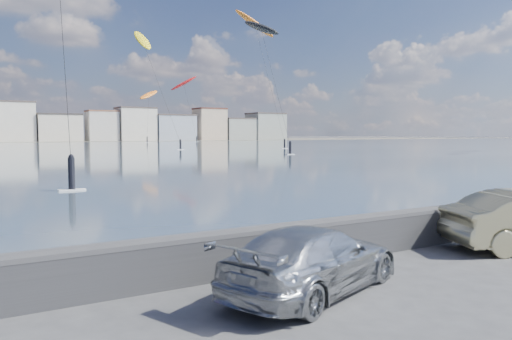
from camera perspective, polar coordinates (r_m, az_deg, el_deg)
The scene contains 8 objects.
ground at distance 9.11m, azimuth 7.73°, elevation -15.85°, with size 700.00×700.00×0.00m, color #333335.
seawall at distance 11.10m, azimuth -1.03°, elevation -9.00°, with size 400.00×0.36×1.08m.
car_silver at distance 9.98m, azimuth 6.55°, elevation -10.10°, with size 1.84×4.52×1.31m, color #A2A5A9.
kitesurfer_0 at distance 102.97m, azimuth -12.80°, elevation 14.09°, with size 5.45×14.53×23.89m.
kitesurfer_2 at distance 170.02m, azimuth -12.16°, elevation 8.32°, with size 8.62×11.96×17.99m.
kitesurfer_3 at distance 111.89m, azimuth -0.13°, elevation 16.26°, with size 9.66×14.41×29.74m.
kitesurfer_6 at distance 178.75m, azimuth -8.27°, elevation 9.71°, with size 9.27×10.88×23.54m.
kitesurfer_13 at distance 81.92m, azimuth 0.60°, elevation 15.84°, with size 3.39×14.92×22.29m.
Camera 1 is at (-5.33, -6.69, 3.13)m, focal length 35.00 mm.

